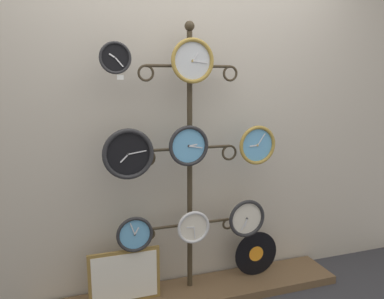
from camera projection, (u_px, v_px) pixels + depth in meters
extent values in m
cube|color=#BCB2A3|center=(183.00, 100.00, 2.64)|extent=(4.40, 0.04, 2.80)
cube|color=brown|center=(192.00, 293.00, 2.69)|extent=(2.20, 0.36, 0.06)
cylinder|color=#382D1E|center=(190.00, 291.00, 2.75)|extent=(0.42, 0.42, 0.02)
cylinder|color=#382D1E|center=(190.00, 169.00, 2.58)|extent=(0.04, 0.04, 1.83)
sphere|color=#382D1E|center=(190.00, 26.00, 2.40)|extent=(0.07, 0.07, 0.07)
cylinder|color=#382D1E|center=(168.00, 66.00, 2.40)|extent=(0.29, 0.02, 0.02)
torus|color=#382D1E|center=(146.00, 73.00, 2.37)|extent=(0.11, 0.02, 0.11)
cylinder|color=#382D1E|center=(210.00, 66.00, 2.50)|extent=(0.29, 0.02, 0.02)
torus|color=#382D1E|center=(230.00, 74.00, 2.55)|extent=(0.11, 0.02, 0.11)
cylinder|color=#382D1E|center=(169.00, 149.00, 2.50)|extent=(0.30, 0.02, 0.02)
torus|color=#382D1E|center=(147.00, 158.00, 2.47)|extent=(0.11, 0.02, 0.11)
cylinder|color=#382D1E|center=(210.00, 147.00, 2.60)|extent=(0.30, 0.02, 0.02)
torus|color=#382D1E|center=(229.00, 153.00, 2.65)|extent=(0.11, 0.02, 0.11)
cylinder|color=#382D1E|center=(170.00, 227.00, 2.61)|extent=(0.29, 0.02, 0.02)
torus|color=#382D1E|center=(149.00, 234.00, 2.57)|extent=(0.09, 0.02, 0.09)
cylinder|color=#382D1E|center=(209.00, 222.00, 2.70)|extent=(0.29, 0.02, 0.02)
torus|color=#382D1E|center=(228.00, 224.00, 2.75)|extent=(0.09, 0.02, 0.09)
cylinder|color=black|center=(115.00, 58.00, 2.23)|extent=(0.17, 0.02, 0.17)
torus|color=#262628|center=(115.00, 58.00, 2.21)|extent=(0.19, 0.02, 0.19)
cylinder|color=#262628|center=(115.00, 58.00, 2.21)|extent=(0.01, 0.01, 0.01)
cube|color=silver|center=(112.00, 56.00, 2.20)|extent=(0.04, 0.00, 0.03)
cube|color=silver|center=(119.00, 62.00, 2.22)|extent=(0.05, 0.00, 0.06)
cylinder|color=silver|center=(192.00, 61.00, 2.38)|extent=(0.26, 0.02, 0.26)
torus|color=#A58438|center=(193.00, 61.00, 2.36)|extent=(0.29, 0.03, 0.29)
cylinder|color=#A58438|center=(193.00, 61.00, 2.36)|extent=(0.02, 0.01, 0.02)
cube|color=silver|center=(195.00, 57.00, 2.36)|extent=(0.04, 0.00, 0.06)
cube|color=silver|center=(200.00, 62.00, 2.38)|extent=(0.10, 0.00, 0.02)
cylinder|color=black|center=(128.00, 154.00, 2.34)|extent=(0.29, 0.02, 0.29)
torus|color=#262628|center=(128.00, 154.00, 2.32)|extent=(0.32, 0.03, 0.32)
cylinder|color=#262628|center=(128.00, 154.00, 2.32)|extent=(0.02, 0.01, 0.02)
cube|color=silver|center=(124.00, 158.00, 2.32)|extent=(0.06, 0.00, 0.06)
cube|color=silver|center=(137.00, 152.00, 2.34)|extent=(0.11, 0.00, 0.02)
cylinder|color=#60A8DB|center=(188.00, 146.00, 2.45)|extent=(0.25, 0.02, 0.25)
torus|color=#262628|center=(189.00, 146.00, 2.43)|extent=(0.27, 0.02, 0.27)
cylinder|color=#262628|center=(189.00, 146.00, 2.43)|extent=(0.01, 0.01, 0.01)
cube|color=silver|center=(193.00, 145.00, 2.44)|extent=(0.06, 0.00, 0.02)
cube|color=silver|center=(196.00, 147.00, 2.45)|extent=(0.10, 0.00, 0.03)
cylinder|color=#60A8DB|center=(256.00, 145.00, 2.62)|extent=(0.25, 0.02, 0.25)
torus|color=#A58438|center=(258.00, 145.00, 2.60)|extent=(0.28, 0.03, 0.28)
cylinder|color=#A58438|center=(258.00, 145.00, 2.60)|extent=(0.02, 0.01, 0.02)
cube|color=silver|center=(254.00, 146.00, 2.59)|extent=(0.06, 0.00, 0.01)
cube|color=silver|center=(261.00, 139.00, 2.60)|extent=(0.06, 0.00, 0.08)
cylinder|color=#60A8DB|center=(134.00, 234.00, 2.46)|extent=(0.22, 0.02, 0.22)
torus|color=#262628|center=(135.00, 235.00, 2.44)|extent=(0.24, 0.02, 0.24)
cylinder|color=#262628|center=(135.00, 235.00, 2.44)|extent=(0.01, 0.01, 0.01)
cube|color=silver|center=(137.00, 231.00, 2.44)|extent=(0.03, 0.00, 0.05)
cube|color=silver|center=(133.00, 229.00, 2.43)|extent=(0.03, 0.00, 0.08)
cylinder|color=silver|center=(193.00, 227.00, 2.56)|extent=(0.21, 0.02, 0.21)
torus|color=silver|center=(194.00, 227.00, 2.55)|extent=(0.23, 0.02, 0.23)
cylinder|color=silver|center=(194.00, 227.00, 2.55)|extent=(0.01, 0.01, 0.01)
cube|color=silver|center=(190.00, 227.00, 2.54)|extent=(0.05, 0.00, 0.02)
cube|color=silver|center=(194.00, 233.00, 2.56)|extent=(0.01, 0.00, 0.08)
cylinder|color=silver|center=(246.00, 218.00, 2.70)|extent=(0.25, 0.02, 0.25)
torus|color=#262628|center=(247.00, 219.00, 2.69)|extent=(0.28, 0.03, 0.28)
cylinder|color=#262628|center=(247.00, 219.00, 2.69)|extent=(0.02, 0.01, 0.02)
cube|color=silver|center=(246.00, 223.00, 2.69)|extent=(0.02, 0.00, 0.06)
cube|color=silver|center=(244.00, 225.00, 2.69)|extent=(0.05, 0.00, 0.09)
cylinder|color=black|center=(256.00, 254.00, 2.85)|extent=(0.35, 0.01, 0.35)
cylinder|color=orange|center=(256.00, 254.00, 2.85)|extent=(0.12, 0.00, 0.12)
cube|color=olive|center=(125.00, 277.00, 2.50)|extent=(0.48, 0.02, 0.37)
cube|color=white|center=(125.00, 277.00, 2.48)|extent=(0.43, 0.00, 0.33)
cube|color=white|center=(120.00, 77.00, 2.25)|extent=(0.04, 0.00, 0.03)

